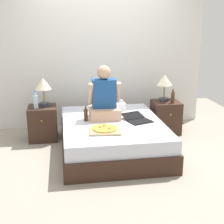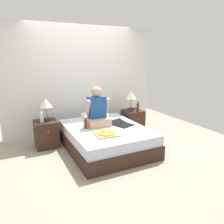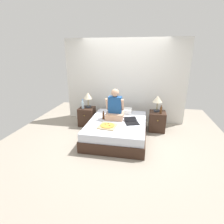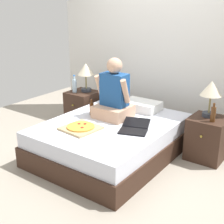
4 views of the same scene
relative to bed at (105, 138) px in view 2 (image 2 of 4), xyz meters
The scene contains 14 objects.
ground_plane 0.22m from the bed, ahead, with size 5.69×5.69×0.00m, color #9E9384.
wall_back 1.65m from the bed, 90.00° to the left, with size 3.69×0.12×2.50m, color silver.
bed is the anchor object (origin of this frame).
nightstand_left 1.21m from the bed, 148.36° to the left, with size 0.44×0.47×0.54m.
lamp_on_left_nightstand 1.36m from the bed, 145.32° to the left, with size 0.26×0.26×0.45m.
water_bottle 1.30m from the bed, 153.88° to the left, with size 0.07×0.07×0.28m.
nightstand_right 1.21m from the bed, 31.64° to the left, with size 0.44×0.47×0.54m.
lamp_on_right_nightstand 1.37m from the bed, 34.41° to the left, with size 0.26×0.26×0.45m.
beer_bottle 1.29m from the bed, 25.90° to the left, with size 0.06×0.06×0.23m.
pillow 0.72m from the bed, 86.17° to the left, with size 0.52×0.34×0.12m, color white.
person_seated 0.55m from the bed, 116.81° to the left, with size 0.47×0.40×0.78m.
laptop 0.45m from the bed, ahead, with size 0.44×0.50×0.07m.
pizza_box 0.49m from the bed, 112.70° to the right, with size 0.44×0.44×0.05m.
beer_bottle_on_bed 0.50m from the bed, 168.97° to the left, with size 0.06×0.06×0.22m.
Camera 2 is at (-1.70, -3.70, 1.78)m, focal length 35.00 mm.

